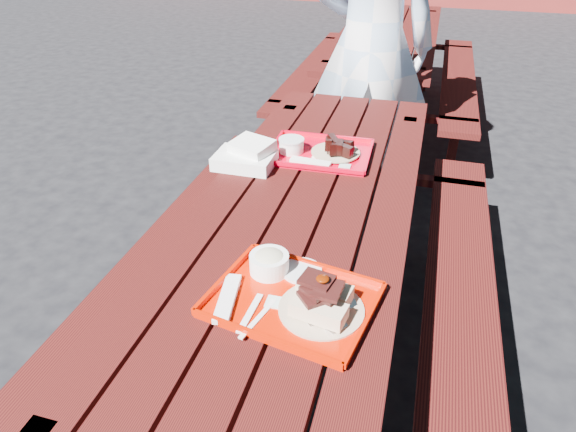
# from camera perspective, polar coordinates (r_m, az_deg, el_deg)

# --- Properties ---
(ground) EXTENTS (60.00, 60.00, 0.00)m
(ground) POSITION_cam_1_polar(r_m,az_deg,el_deg) (2.23, 1.08, -16.08)
(ground) COLOR black
(ground) RESTS_ON ground
(picnic_table_near) EXTENTS (1.41, 2.40, 0.75)m
(picnic_table_near) POSITION_cam_1_polar(r_m,az_deg,el_deg) (1.85, 1.25, -4.44)
(picnic_table_near) COLOR #40100C
(picnic_table_near) RESTS_ON ground
(picnic_table_far) EXTENTS (1.41, 2.40, 0.75)m
(picnic_table_far) POSITION_cam_1_polar(r_m,az_deg,el_deg) (4.40, 10.90, 17.06)
(picnic_table_far) COLOR #40100C
(picnic_table_far) RESTS_ON ground
(near_tray) EXTENTS (0.47, 0.39, 0.13)m
(near_tray) POSITION_cam_1_polar(r_m,az_deg,el_deg) (1.36, 0.81, -8.23)
(near_tray) COLOR #C41500
(near_tray) RESTS_ON picnic_table_near
(far_tray) EXTENTS (0.42, 0.33, 0.07)m
(far_tray) POSITION_cam_1_polar(r_m,az_deg,el_deg) (2.12, 3.39, 7.22)
(far_tray) COLOR red
(far_tray) RESTS_ON picnic_table_near
(white_cloth) EXTENTS (0.23, 0.20, 0.09)m
(white_cloth) POSITION_cam_1_polar(r_m,az_deg,el_deg) (2.04, -4.60, 6.65)
(white_cloth) COLOR white
(white_cloth) RESTS_ON picnic_table_near
(person) EXTENTS (0.74, 0.52, 1.91)m
(person) POSITION_cam_1_polar(r_m,az_deg,el_deg) (3.02, 9.19, 18.14)
(person) COLOR #B1D1F2
(person) RESTS_ON ground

